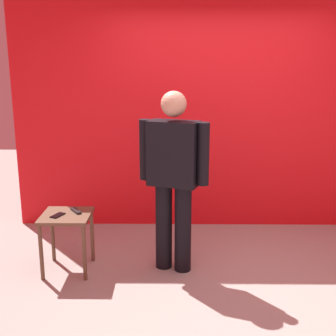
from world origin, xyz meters
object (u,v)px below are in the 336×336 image
Objects in this scene: side_table at (67,225)px; standing_person at (174,173)px; cell_phone at (58,215)px; tv_remote at (76,211)px.

standing_person is at bearing 2.69° from side_table.
side_table is 3.87× the size of cell_phone.
cell_phone is (-1.06, -0.09, -0.38)m from standing_person.
cell_phone is at bearing -177.41° from tv_remote.
standing_person is 9.89× the size of tv_remote.
tv_remote is (0.08, 0.07, 0.11)m from side_table.
tv_remote is (0.14, 0.11, 0.01)m from cell_phone.
standing_person is 1.11m from side_table.
cell_phone is (-0.07, -0.04, 0.11)m from side_table.
standing_person is 11.68× the size of cell_phone.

